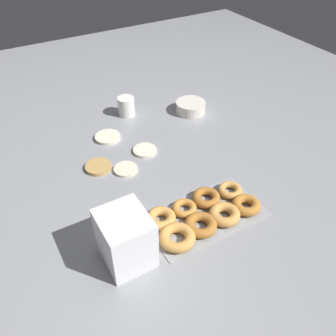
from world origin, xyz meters
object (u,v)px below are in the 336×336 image
(pancake_3, at_px, (126,169))
(container_stack, at_px, (125,239))
(paper_cup, at_px, (126,106))
(donut_tray, at_px, (203,215))
(pancake_2, at_px, (108,137))
(pancake_0, at_px, (144,151))
(pancake_1, at_px, (98,167))
(batter_bowl, at_px, (191,107))

(pancake_3, distance_m, container_stack, 0.41)
(container_stack, xyz_separation_m, paper_cup, (0.34, 0.74, -0.04))
(pancake_3, relative_size, donut_tray, 0.23)
(pancake_3, height_order, donut_tray, donut_tray)
(pancake_2, distance_m, container_stack, 0.63)
(pancake_0, relative_size, paper_cup, 1.10)
(pancake_3, relative_size, paper_cup, 1.04)
(donut_tray, xyz_separation_m, paper_cup, (0.06, 0.72, 0.03))
(pancake_1, height_order, pancake_3, pancake_1)
(donut_tray, bearing_deg, pancake_2, 99.11)
(pancake_0, xyz_separation_m, pancake_1, (-0.20, -0.01, 0.00))
(pancake_2, height_order, paper_cup, paper_cup)
(container_stack, bearing_deg, pancake_0, 57.42)
(pancake_0, xyz_separation_m, batter_bowl, (0.34, 0.17, 0.02))
(paper_cup, bearing_deg, donut_tray, -94.83)
(pancake_3, bearing_deg, pancake_0, 31.15)
(batter_bowl, bearing_deg, paper_cup, 154.97)
(pancake_0, bearing_deg, pancake_3, -148.85)
(pancake_1, xyz_separation_m, container_stack, (-0.08, -0.43, 0.08))
(pancake_1, bearing_deg, pancake_0, 1.61)
(pancake_3, height_order, batter_bowl, batter_bowl)
(pancake_2, bearing_deg, batter_bowl, 1.43)
(pancake_0, height_order, container_stack, container_stack)
(pancake_0, xyz_separation_m, container_stack, (-0.28, -0.44, 0.08))
(pancake_3, xyz_separation_m, donut_tray, (0.12, -0.35, 0.01))
(pancake_2, xyz_separation_m, donut_tray, (0.09, -0.59, 0.01))
(donut_tray, relative_size, container_stack, 2.29)
(pancake_3, bearing_deg, paper_cup, 64.40)
(pancake_1, relative_size, pancake_2, 0.93)
(pancake_1, bearing_deg, batter_bowl, 18.35)
(batter_bowl, distance_m, container_stack, 0.87)
(donut_tray, relative_size, paper_cup, 4.46)
(pancake_1, bearing_deg, paper_cup, 49.27)
(batter_bowl, xyz_separation_m, container_stack, (-0.62, -0.61, 0.06))
(batter_bowl, bearing_deg, pancake_3, -151.77)
(pancake_0, height_order, donut_tray, donut_tray)
(pancake_2, height_order, batter_bowl, batter_bowl)
(pancake_2, relative_size, paper_cup, 1.23)
(batter_bowl, height_order, paper_cup, paper_cup)
(pancake_1, distance_m, batter_bowl, 0.57)
(donut_tray, height_order, batter_bowl, batter_bowl)
(container_stack, distance_m, paper_cup, 0.82)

